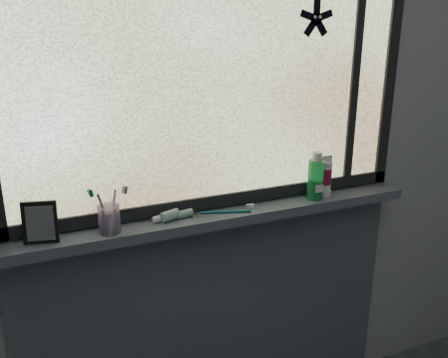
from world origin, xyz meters
name	(u,v)px	position (x,y,z in m)	size (l,w,h in m)	color
wall_back	(214,149)	(0.00, 1.30, 1.25)	(3.00, 0.01, 2.50)	#9EA3A8
windowsill	(222,217)	(0.00, 1.23, 1.00)	(1.62, 0.14, 0.04)	#485160
sill_apron	(217,321)	(0.00, 1.29, 0.49)	(1.62, 0.02, 0.98)	#485160
window_pane	(216,75)	(0.00, 1.28, 1.53)	(1.50, 0.01, 1.00)	silver
frame_bottom	(217,200)	(0.00, 1.28, 1.05)	(1.60, 0.03, 0.05)	black
frame_right	(390,66)	(0.78, 1.28, 1.53)	(0.05, 0.03, 1.10)	black
frame_mullion	(355,68)	(0.60, 1.28, 1.53)	(0.04, 0.03, 1.00)	black
starfish_sticker	(316,19)	(0.40, 1.27, 1.72)	(0.15, 0.02, 0.15)	black
vanity_mirror	(40,222)	(-0.65, 1.23, 1.09)	(0.11, 0.06, 0.14)	black
toothpaste_tube	(176,215)	(-0.18, 1.23, 1.04)	(0.22, 0.05, 0.04)	silver
toothbrush_cup	(109,219)	(-0.43, 1.21, 1.07)	(0.08, 0.08, 0.10)	#C4A9E0
toothbrush_lying	(226,211)	(0.01, 1.21, 1.03)	(0.23, 0.02, 0.02)	#0C616F
mouthwash_bottle	(316,176)	(0.40, 1.21, 1.12)	(0.06, 0.06, 0.16)	green
cream_tube	(326,174)	(0.47, 1.23, 1.11)	(0.05, 0.05, 0.12)	silver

